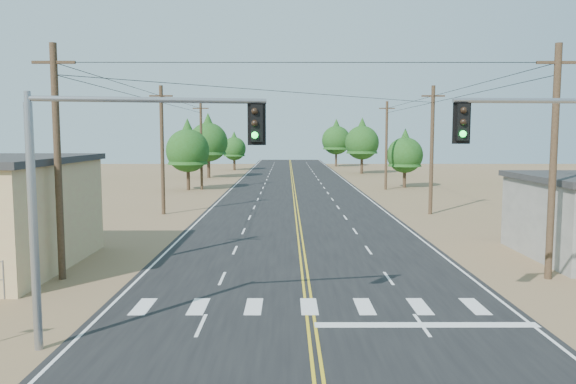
{
  "coord_description": "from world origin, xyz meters",
  "views": [
    {
      "loc": [
        -0.81,
        -11.73,
        6.18
      ],
      "look_at": [
        -0.75,
        14.73,
        3.5
      ],
      "focal_mm": 35.0,
      "sensor_mm": 36.0,
      "label": 1
    }
  ],
  "objects": [
    {
      "name": "tree_right_near",
      "position": [
        13.14,
        54.41,
        4.28
      ],
      "size": [
        4.2,
        4.2,
        7.0
      ],
      "color": "#3F2D1E",
      "rests_on": "ground"
    },
    {
      "name": "tree_left_far",
      "position": [
        -10.16,
        88.23,
        4.22
      ],
      "size": [
        4.15,
        4.15,
        6.91
      ],
      "color": "#3F2D1E",
      "rests_on": "ground"
    },
    {
      "name": "tree_right_mid",
      "position": [
        11.31,
        78.71,
        5.54
      ],
      "size": [
        5.44,
        5.44,
        9.06
      ],
      "color": "#3F2D1E",
      "rests_on": "ground"
    },
    {
      "name": "utility_pole_left_mid",
      "position": [
        -10.5,
        32.0,
        5.12
      ],
      "size": [
        1.8,
        0.3,
        10.0
      ],
      "color": "#4C3826",
      "rests_on": "ground"
    },
    {
      "name": "road",
      "position": [
        0.0,
        30.0,
        0.01
      ],
      "size": [
        15.0,
        200.0,
        0.02
      ],
      "primitive_type": "cube",
      "color": "black",
      "rests_on": "ground"
    },
    {
      "name": "utility_pole_right_mid",
      "position": [
        10.5,
        32.0,
        5.12
      ],
      "size": [
        1.8,
        0.3,
        10.0
      ],
      "color": "#4C3826",
      "rests_on": "ground"
    },
    {
      "name": "utility_pole_left_far",
      "position": [
        -10.5,
        52.0,
        5.12
      ],
      "size": [
        1.8,
        0.3,
        10.0
      ],
      "color": "#4C3826",
      "rests_on": "ground"
    },
    {
      "name": "utility_pole_right_far",
      "position": [
        10.5,
        52.0,
        5.12
      ],
      "size": [
        1.8,
        0.3,
        10.0
      ],
      "color": "#4C3826",
      "rests_on": "ground"
    },
    {
      "name": "tree_left_near",
      "position": [
        -11.95,
        51.54,
        4.96
      ],
      "size": [
        4.86,
        4.86,
        8.11
      ],
      "color": "#3F2D1E",
      "rests_on": "ground"
    },
    {
      "name": "tree_right_far",
      "position": [
        9.0,
        99.67,
        5.78
      ],
      "size": [
        5.67,
        5.67,
        9.45
      ],
      "color": "#3F2D1E",
      "rests_on": "ground"
    },
    {
      "name": "utility_pole_left_near",
      "position": [
        -10.5,
        12.0,
        5.12
      ],
      "size": [
        1.8,
        0.3,
        10.0
      ],
      "color": "#4C3826",
      "rests_on": "ground"
    },
    {
      "name": "tree_left_mid",
      "position": [
        -12.21,
        70.01,
        5.76
      ],
      "size": [
        5.65,
        5.65,
        9.42
      ],
      "color": "#3F2D1E",
      "rests_on": "ground"
    },
    {
      "name": "utility_pole_right_near",
      "position": [
        10.5,
        12.0,
        5.12
      ],
      "size": [
        1.8,
        0.3,
        10.0
      ],
      "color": "#4C3826",
      "rests_on": "ground"
    },
    {
      "name": "signal_mast_left",
      "position": [
        -6.04,
        4.4,
        5.06
      ],
      "size": [
        6.71,
        1.59,
        7.4
      ],
      "rotation": [
        0.0,
        0.0,
        0.2
      ],
      "color": "gray",
      "rests_on": "ground"
    }
  ]
}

